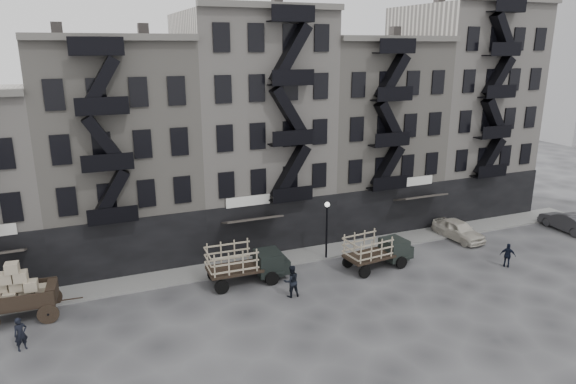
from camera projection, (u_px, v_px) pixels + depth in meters
name	position (u px, v px, depth m)	size (l,w,h in m)	color
ground	(303.00, 281.00, 33.24)	(140.00, 140.00, 0.00)	#38383A
sidewalk	(281.00, 259.00, 36.55)	(55.00, 2.50, 0.15)	slate
building_midwest	(117.00, 152.00, 36.19)	(10.00, 11.35, 16.20)	gray
building_center	(251.00, 129.00, 39.61)	(10.00, 11.35, 18.20)	#AAA49D
building_mideast	(363.00, 133.00, 43.58)	(10.00, 11.35, 16.20)	gray
building_east	(459.00, 110.00, 46.86)	(10.00, 11.35, 19.20)	#AAA49D
lamp_post	(327.00, 222.00, 35.89)	(0.36, 0.36, 4.28)	black
wagon	(16.00, 287.00, 28.11)	(4.18, 2.45, 3.42)	black
stake_truck_west	(245.00, 261.00, 32.69)	(5.30, 2.31, 2.63)	black
stake_truck_east	(377.00, 248.00, 34.92)	(5.13, 2.50, 2.49)	black
car_east	(458.00, 230.00, 40.26)	(1.82, 4.53, 1.54)	beige
car_far	(567.00, 222.00, 42.14)	(1.62, 4.64, 1.53)	#2A2A2C
pedestrian_west	(21.00, 334.00, 25.55)	(0.64, 0.42, 1.76)	black
pedestrian_mid	(291.00, 281.00, 30.99)	(0.98, 0.76, 2.01)	black
policeman	(508.00, 255.00, 35.15)	(1.00, 0.42, 1.71)	black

